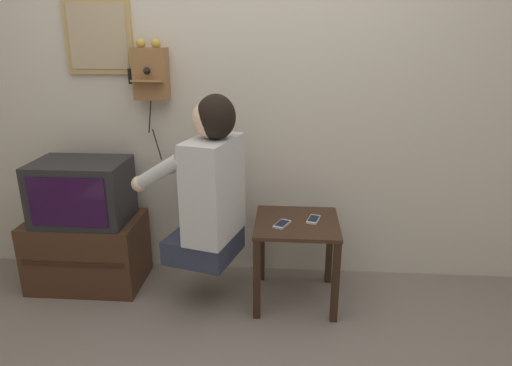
{
  "coord_description": "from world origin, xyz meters",
  "views": [
    {
      "loc": [
        0.3,
        -1.77,
        1.56
      ],
      "look_at": [
        0.12,
        0.62,
        0.76
      ],
      "focal_mm": 32.0,
      "sensor_mm": 36.0,
      "label": 1
    }
  ],
  "objects_px": {
    "television": "(82,191)",
    "wall_phone_antique": "(150,73)",
    "person": "(209,185)",
    "framed_picture": "(98,36)",
    "cell_phone_held": "(282,224)",
    "cell_phone_spare": "(314,219)"
  },
  "relations": [
    {
      "from": "cell_phone_held",
      "to": "framed_picture",
      "type": "bearing_deg",
      "value": -175.7
    },
    {
      "from": "television",
      "to": "wall_phone_antique",
      "type": "xyz_separation_m",
      "value": [
        0.41,
        0.23,
        0.69
      ]
    },
    {
      "from": "cell_phone_held",
      "to": "cell_phone_spare",
      "type": "xyz_separation_m",
      "value": [
        0.18,
        0.08,
        0.0
      ]
    },
    {
      "from": "wall_phone_antique",
      "to": "cell_phone_spare",
      "type": "xyz_separation_m",
      "value": [
        0.99,
        -0.28,
        -0.8
      ]
    },
    {
      "from": "person",
      "to": "television",
      "type": "xyz_separation_m",
      "value": [
        -0.81,
        0.15,
        -0.11
      ]
    },
    {
      "from": "television",
      "to": "cell_phone_held",
      "type": "bearing_deg",
      "value": -6.3
    },
    {
      "from": "person",
      "to": "framed_picture",
      "type": "relative_size",
      "value": 2.16
    },
    {
      "from": "cell_phone_held",
      "to": "cell_phone_spare",
      "type": "distance_m",
      "value": 0.2
    },
    {
      "from": "television",
      "to": "wall_phone_antique",
      "type": "relative_size",
      "value": 0.75
    },
    {
      "from": "person",
      "to": "television",
      "type": "bearing_deg",
      "value": 95.22
    },
    {
      "from": "television",
      "to": "cell_phone_spare",
      "type": "distance_m",
      "value": 1.41
    },
    {
      "from": "television",
      "to": "framed_picture",
      "type": "distance_m",
      "value": 0.94
    },
    {
      "from": "television",
      "to": "person",
      "type": "bearing_deg",
      "value": -10.44
    },
    {
      "from": "cell_phone_held",
      "to": "wall_phone_antique",
      "type": "bearing_deg",
      "value": -179.91
    },
    {
      "from": "framed_picture",
      "to": "cell_phone_spare",
      "type": "distance_m",
      "value": 1.68
    },
    {
      "from": "cell_phone_held",
      "to": "cell_phone_spare",
      "type": "bearing_deg",
      "value": 48.68
    },
    {
      "from": "framed_picture",
      "to": "television",
      "type": "bearing_deg",
      "value": -108.86
    },
    {
      "from": "cell_phone_held",
      "to": "cell_phone_spare",
      "type": "height_order",
      "value": "same"
    },
    {
      "from": "person",
      "to": "television",
      "type": "distance_m",
      "value": 0.83
    },
    {
      "from": "cell_phone_held",
      "to": "person",
      "type": "bearing_deg",
      "value": -153.84
    },
    {
      "from": "person",
      "to": "cell_phone_spare",
      "type": "height_order",
      "value": "person"
    },
    {
      "from": "person",
      "to": "cell_phone_spare",
      "type": "bearing_deg",
      "value": -64.89
    }
  ]
}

